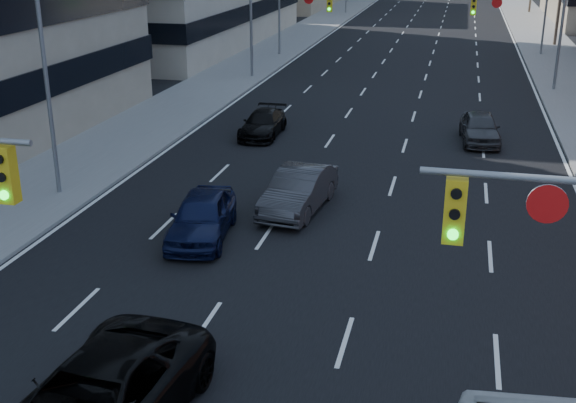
# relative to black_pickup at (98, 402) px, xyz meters

# --- Properties ---
(signal_far_left) EXTENTS (6.09, 0.33, 6.00)m
(signal_far_left) POSITION_rel_black_pickup_xyz_m (-5.34, 37.61, 3.48)
(signal_far_left) COLOR slate
(signal_far_left) RESTS_ON ground
(signal_far_right) EXTENTS (6.09, 0.33, 6.00)m
(signal_far_right) POSITION_rel_black_pickup_xyz_m (10.03, 37.61, 3.48)
(signal_far_right) COLOR slate
(signal_far_right) RESTS_ON ground
(streetlight_left_near) EXTENTS (2.03, 0.22, 9.00)m
(streetlight_left_near) POSITION_rel_black_pickup_xyz_m (-7.99, 12.61, 4.23)
(streetlight_left_near) COLOR slate
(streetlight_left_near) RESTS_ON ground
(black_pickup) EXTENTS (3.25, 6.12, 1.64)m
(black_pickup) POSITION_rel_black_pickup_xyz_m (0.00, 0.00, 0.00)
(black_pickup) COLOR black
(black_pickup) RESTS_ON ground
(sedan_blue) EXTENTS (2.38, 4.67, 1.52)m
(sedan_blue) POSITION_rel_black_pickup_xyz_m (-1.44, 9.97, -0.06)
(sedan_blue) COLOR black
(sedan_blue) RESTS_ON ground
(sedan_grey_center) EXTENTS (2.14, 4.81, 1.53)m
(sedan_grey_center) POSITION_rel_black_pickup_xyz_m (1.09, 13.16, -0.05)
(sedan_grey_center) COLOR #2E2E30
(sedan_grey_center) RESTS_ON ground
(sedan_black_far) EXTENTS (1.81, 4.31, 1.24)m
(sedan_black_far) POSITION_rel_black_pickup_xyz_m (-2.86, 22.83, -0.20)
(sedan_black_far) COLOR black
(sedan_black_far) RESTS_ON ground
(sedan_grey_right) EXTENTS (2.08, 4.40, 1.45)m
(sedan_grey_right) POSITION_rel_black_pickup_xyz_m (7.54, 24.07, -0.09)
(sedan_grey_right) COLOR #323234
(sedan_grey_right) RESTS_ON ground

